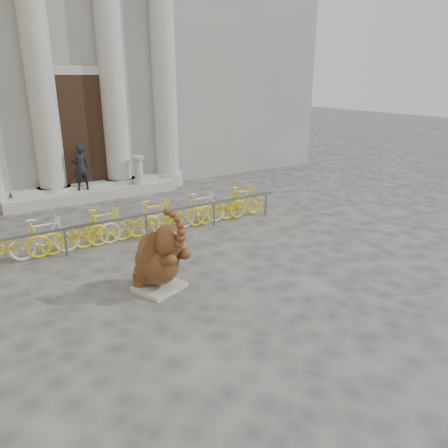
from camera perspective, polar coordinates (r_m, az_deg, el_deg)
ground at (r=8.40m, az=2.45°, el=-11.15°), size 80.00×80.00×0.00m
classical_building at (r=21.35m, az=-23.03°, el=22.34°), size 22.00×10.70×12.00m
entrance_steps at (r=16.39m, az=-16.82°, el=3.89°), size 6.00×1.20×0.36m
elephant_statue at (r=8.95m, az=-8.51°, el=-4.70°), size 1.21×1.42×1.79m
bike_rack at (r=11.99m, az=-10.64°, el=0.60°), size 8.43×0.53×1.00m
pedestrian at (r=16.02m, az=-18.20°, el=7.03°), size 0.59×0.39×1.60m
balustrade_post at (r=16.49m, az=-11.08°, el=6.78°), size 0.42×0.42×1.03m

